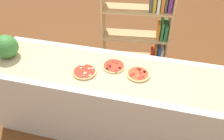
{
  "coord_description": "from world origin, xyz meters",
  "views": [
    {
      "loc": [
        0.41,
        -1.67,
        2.37
      ],
      "look_at": [
        0.0,
        0.0,
        0.91
      ],
      "focal_mm": 36.25,
      "sensor_mm": 36.0,
      "label": 1
    }
  ],
  "objects": [
    {
      "name": "counter",
      "position": [
        0.0,
        0.0,
        0.44
      ],
      "size": [
        2.63,
        0.72,
        0.89
      ],
      "primitive_type": "cube",
      "color": "beige",
      "rests_on": "ground_plane"
    },
    {
      "name": "ground_plane",
      "position": [
        0.0,
        0.0,
        0.0
      ],
      "size": [
        12.0,
        12.0,
        0.0
      ],
      "primitive_type": "plane",
      "color": "brown"
    },
    {
      "name": "pizza_mushroom_0",
      "position": [
        -0.26,
        -0.08,
        0.9
      ],
      "size": [
        0.24,
        0.24,
        0.03
      ],
      "color": "tan",
      "rests_on": "parchment_paper"
    },
    {
      "name": "bookshelf",
      "position": [
        0.22,
        0.93,
        0.76
      ],
      "size": [
        0.9,
        0.41,
        1.53
      ],
      "color": "tan",
      "rests_on": "ground_plane"
    },
    {
      "name": "watermelon",
      "position": [
        -1.15,
        -0.01,
        1.01
      ],
      "size": [
        0.25,
        0.25,
        0.25
      ],
      "primitive_type": "sphere",
      "color": "#387A33",
      "rests_on": "counter"
    },
    {
      "name": "parchment_paper",
      "position": [
        0.0,
        0.0,
        0.89
      ],
      "size": [
        2.42,
        0.57,
        0.0
      ],
      "primitive_type": "cube",
      "color": "tan",
      "rests_on": "counter"
    },
    {
      "name": "pizza_pepperoni_2",
      "position": [
        0.26,
        0.01,
        0.9
      ],
      "size": [
        0.24,
        0.24,
        0.02
      ],
      "color": "tan",
      "rests_on": "parchment_paper"
    },
    {
      "name": "pizza_pepperoni_1",
      "position": [
        -0.0,
        0.08,
        0.9
      ],
      "size": [
        0.24,
        0.24,
        0.02
      ],
      "color": "#DBB26B",
      "rests_on": "parchment_paper"
    }
  ]
}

